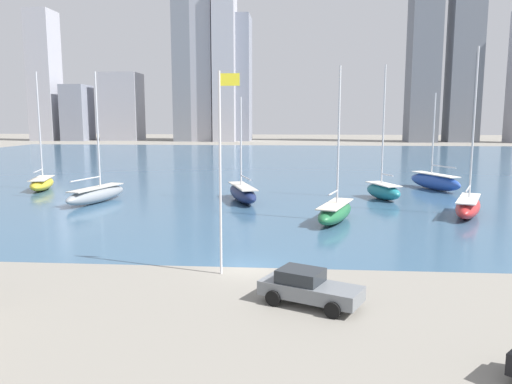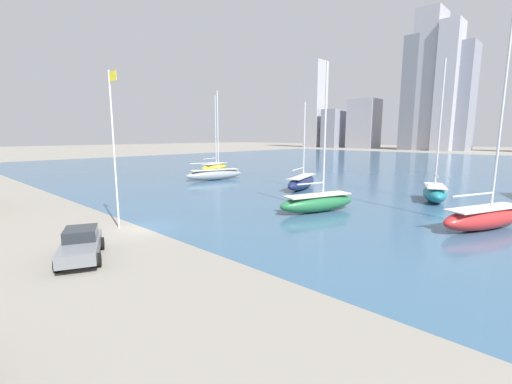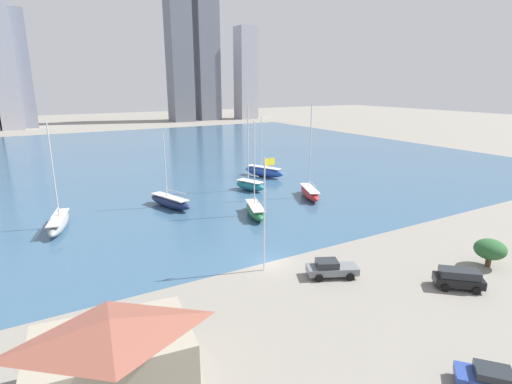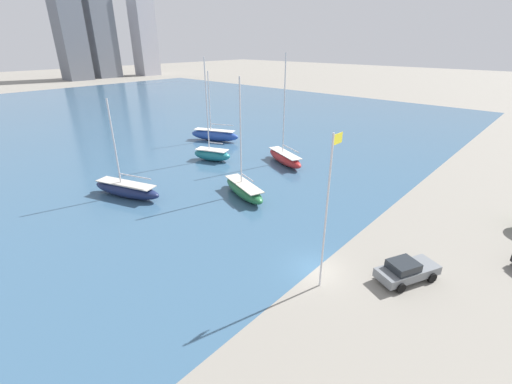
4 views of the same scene
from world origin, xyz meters
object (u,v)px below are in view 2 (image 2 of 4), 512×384
flag_pole (114,145)px  sailboat_red (485,216)px  sailboat_yellow (215,167)px  sailboat_navy (302,182)px  sailboat_gray (215,174)px  sailboat_green (318,202)px  parked_pickup_gray (81,244)px  sailboat_teal (435,192)px

flag_pole → sailboat_red: sailboat_red is taller
sailboat_yellow → sailboat_navy: size_ratio=1.30×
sailboat_yellow → sailboat_red: size_ratio=0.95×
sailboat_gray → sailboat_yellow: 14.26m
flag_pole → sailboat_navy: bearing=93.3°
sailboat_green → parked_pickup_gray: (-2.92, -20.40, -0.06)m
sailboat_yellow → sailboat_red: sailboat_red is taller
sailboat_green → sailboat_red: sailboat_red is taller
flag_pole → parked_pickup_gray: 8.82m
flag_pole → sailboat_red: (20.83, 19.51, -5.46)m
sailboat_gray → sailboat_teal: bearing=23.0°
sailboat_green → sailboat_gray: bearing=-179.4°
parked_pickup_gray → sailboat_navy: bearing=37.4°
sailboat_yellow → sailboat_teal: bearing=-20.9°
flag_pole → sailboat_yellow: 44.11m
flag_pole → sailboat_navy: 26.83m
flag_pole → sailboat_red: size_ratio=0.76×
sailboat_yellow → sailboat_navy: (27.00, -6.97, 0.05)m
flag_pole → sailboat_teal: 32.79m
sailboat_gray → sailboat_navy: size_ratio=1.23×
sailboat_green → parked_pickup_gray: sailboat_green is taller
sailboat_teal → sailboat_red: sailboat_red is taller
sailboat_gray → sailboat_navy: 16.14m
flag_pole → sailboat_yellow: bearing=130.7°
sailboat_red → sailboat_navy: bearing=-174.0°
flag_pole → sailboat_navy: (-1.53, 26.21, -5.50)m
sailboat_navy → sailboat_gray: bearing=169.0°
parked_pickup_gray → sailboat_green: bearing=17.2°
sailboat_navy → sailboat_teal: size_ratio=0.76×
sailboat_gray → sailboat_yellow: bearing=154.9°
sailboat_green → sailboat_teal: size_ratio=0.91×
sailboat_navy → sailboat_yellow: bearing=147.0°
sailboat_yellow → sailboat_green: 40.42m
sailboat_teal → sailboat_red: bearing=-77.6°
sailboat_green → sailboat_teal: (6.50, 13.15, 0.11)m
flag_pole → sailboat_green: size_ratio=0.87×
flag_pole → sailboat_yellow: (-28.52, 33.19, -5.55)m
sailboat_red → sailboat_teal: bearing=146.8°
sailboat_navy → sailboat_green: sailboat_green is taller
parked_pickup_gray → flag_pole: bearing=72.9°
flag_pole → sailboat_gray: size_ratio=0.84×
flag_pole → sailboat_yellow: sailboat_yellow is taller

